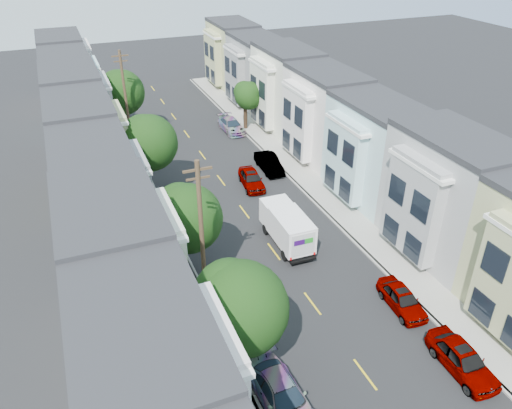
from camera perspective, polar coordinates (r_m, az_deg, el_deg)
The scene contains 25 objects.
ground at distance 32.04m, azimuth 6.46°, elevation -11.20°, with size 160.00×160.00×0.00m, color black.
road_slab at distance 43.30m, azimuth -2.75°, elevation 1.06°, with size 12.00×70.00×0.02m, color black.
curb_left at distance 41.96m, azimuth -10.56°, elevation -0.39°, with size 0.30×70.00×0.15m, color gray.
curb_right at distance 45.34m, azimuth 4.47°, elevation 2.53°, with size 0.30×70.00×0.15m, color gray.
sidewalk_left at distance 41.79m, azimuth -12.29°, elevation -0.73°, with size 2.60×70.00×0.15m, color gray.
sidewalk_right at distance 45.88m, azimuth 5.93°, elevation 2.80°, with size 2.60×70.00×0.15m, color gray.
centerline at distance 43.30m, azimuth -2.75°, elevation 1.05°, with size 0.12×70.00×0.01m, color gold.
townhouse_row_left at distance 41.56m, azimuth -17.39°, elevation -1.81°, with size 5.00×70.00×8.50m, color silver.
townhouse_row_right at distance 47.66m, azimuth 10.00°, elevation 3.48°, with size 5.00×70.00×8.50m, color silver.
tree_b at distance 24.08m, azimuth -2.04°, elevation -11.87°, with size 4.70×4.70×7.34m.
tree_c at distance 31.82m, azimuth -8.01°, elevation -1.66°, with size 4.54×4.54×6.73m.
tree_d at distance 41.88m, azimuth -12.25°, elevation 6.84°, with size 4.70×4.70×7.31m.
tree_e at distance 54.79m, azimuth -15.18°, elevation 12.22°, with size 4.70×4.70×7.45m.
tree_far_r at distance 56.03m, azimuth -0.96°, elevation 12.29°, with size 3.10×3.10×5.41m.
utility_pole_near at distance 28.44m, azimuth -6.18°, elevation -4.09°, with size 1.60×0.26×10.00m.
utility_pole_far at distance 51.66m, azimuth -14.62°, elevation 11.31°, with size 1.60×0.26×10.00m.
fedex_truck at distance 36.31m, azimuth 3.55°, elevation -2.48°, with size 2.17×5.63×2.70m.
lead_sedan at distance 44.37m, azimuth -0.53°, elevation 2.92°, with size 1.73×4.51×1.46m, color #242227.
parked_left_b at distance 26.15m, azimuth 3.00°, elevation -20.96°, with size 2.08×4.95×1.49m, color black.
parked_left_c at distance 30.59m, azimuth -2.47°, elevation -11.74°, with size 1.84×4.37×1.31m, color silver.
parked_left_d at distance 39.20m, azimuth -8.01°, elevation -1.42°, with size 1.51×4.27×1.42m, color #4E100D.
parked_right_a at distance 29.67m, azimuth 22.53°, elevation -16.03°, with size 1.80×4.71×1.53m, color slate.
parked_right_b at distance 32.39m, azimuth 16.35°, elevation -10.34°, with size 1.62×4.22×1.37m, color silver.
parked_right_c at distance 47.27m, azimuth 1.50°, elevation 4.73°, with size 1.57×4.45×1.48m, color black.
parked_right_d at distance 56.39m, azimuth -2.83°, elevation 9.02°, with size 1.98×4.71×1.41m, color black.
Camera 1 is at (-12.20, -20.78, 21.12)m, focal length 35.00 mm.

